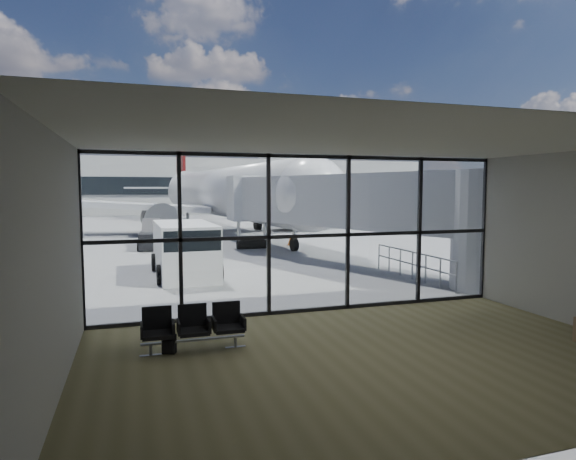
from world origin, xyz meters
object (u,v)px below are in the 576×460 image
belt_loader (151,239)px  service_van (185,249)px  backpack (169,345)px  airliner (220,193)px  mobile_stairs (33,254)px  seating_row (193,325)px

belt_loader → service_van: bearing=-80.4°
backpack → service_van: (1.27, 9.32, 0.91)m
airliner → mobile_stairs: bearing=-129.2°
airliner → backpack: bearing=-107.4°
seating_row → airliner: 31.60m
backpack → seating_row: bearing=34.8°
backpack → service_van: size_ratio=0.08×
belt_loader → mobile_stairs: size_ratio=1.07×
mobile_stairs → seating_row: bearing=-65.4°
seating_row → service_van: 9.26m
seating_row → airliner: (5.94, 30.93, 2.65)m
backpack → service_van: bearing=105.5°
seating_row → backpack: (-0.53, -0.11, -0.35)m
backpack → mobile_stairs: mobile_stairs is taller
airliner → mobile_stairs: size_ratio=11.44×
backpack → service_van: 9.45m
service_van → airliner: bearing=75.2°
service_van → backpack: bearing=-99.1°
seating_row → backpack: bearing=-167.8°
seating_row → belt_loader: bearing=91.4°
backpack → airliner: size_ratio=0.01×
backpack → belt_loader: bearing=112.4°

